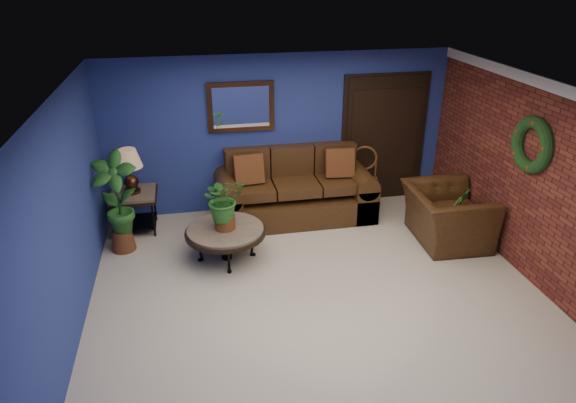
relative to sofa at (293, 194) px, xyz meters
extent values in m
plane|color=beige|center=(-0.14, -2.09, -0.36)|extent=(5.50, 5.50, 0.00)
cube|color=navy|center=(-0.14, 0.41, 0.89)|extent=(5.50, 0.04, 2.50)
cube|color=navy|center=(-2.89, -2.09, 0.89)|extent=(0.04, 5.00, 2.50)
cube|color=maroon|center=(2.61, -2.09, 0.89)|extent=(0.04, 5.00, 2.50)
cube|color=white|center=(-0.14, -2.09, 2.14)|extent=(5.50, 5.00, 0.02)
cube|color=white|center=(2.58, -2.09, 2.07)|extent=(0.03, 5.00, 0.14)
cube|color=#442514|center=(-0.74, 0.37, 1.36)|extent=(1.02, 0.06, 0.77)
cube|color=black|center=(1.61, 0.38, 0.69)|extent=(1.44, 0.06, 2.18)
torus|color=black|center=(2.55, -2.04, 1.34)|extent=(0.16, 0.72, 0.72)
cube|color=#442913|center=(0.00, -0.09, -0.16)|extent=(2.45, 1.06, 0.40)
cube|color=#442913|center=(0.00, 0.29, 0.21)|extent=(2.10, 0.29, 1.00)
cube|color=#442913|center=(-0.70, -0.16, 0.21)|extent=(0.68, 0.73, 0.16)
cube|color=#442913|center=(0.00, -0.16, 0.21)|extent=(0.68, 0.73, 0.16)
cube|color=#442913|center=(0.70, -0.16, 0.21)|extent=(0.68, 0.73, 0.16)
cube|color=#442913|center=(-1.05, -0.09, -0.08)|extent=(0.36, 1.06, 0.56)
cube|color=#442913|center=(1.05, -0.09, -0.08)|extent=(0.36, 1.06, 0.56)
cube|color=brown|center=(-0.71, -0.11, 0.52)|extent=(0.45, 0.13, 0.45)
cube|color=brown|center=(0.71, -0.11, 0.52)|extent=(0.45, 0.13, 0.45)
cylinder|color=#514C47|center=(-1.18, -1.16, 0.08)|extent=(1.03, 1.03, 0.05)
cylinder|color=black|center=(-1.18, -1.16, 0.05)|extent=(1.09, 1.09, 0.05)
cylinder|color=black|center=(-1.18, -1.16, -0.15)|extent=(0.14, 0.14, 0.42)
cube|color=#514C47|center=(-2.44, -0.04, 0.24)|extent=(0.64, 0.64, 0.05)
cube|color=black|center=(-2.44, -0.04, 0.20)|extent=(0.68, 0.68, 0.04)
cube|color=black|center=(-2.44, -0.04, -0.24)|extent=(0.58, 0.58, 0.03)
cylinder|color=black|center=(-2.72, -0.31, -0.06)|extent=(0.03, 0.03, 0.60)
cylinder|color=black|center=(-2.17, -0.31, -0.06)|extent=(0.03, 0.03, 0.60)
cylinder|color=black|center=(-2.72, 0.23, -0.06)|extent=(0.03, 0.03, 0.60)
cylinder|color=black|center=(-2.17, 0.23, -0.06)|extent=(0.03, 0.03, 0.60)
cylinder|color=#442514|center=(-2.44, -0.04, 0.29)|extent=(0.24, 0.24, 0.05)
sphere|color=#442514|center=(-2.44, -0.04, 0.40)|extent=(0.22, 0.22, 0.22)
cylinder|color=#442514|center=(-2.44, -0.04, 0.58)|extent=(0.02, 0.02, 0.27)
cone|color=#A3795A|center=(-2.44, -0.04, 0.78)|extent=(0.39, 0.39, 0.27)
cube|color=brown|center=(1.17, -0.04, 0.13)|extent=(0.54, 0.54, 0.04)
torus|color=brown|center=(1.22, 0.15, 0.47)|extent=(0.41, 0.14, 0.42)
cylinder|color=brown|center=(0.94, -0.18, -0.13)|extent=(0.04, 0.04, 0.47)
cylinder|color=brown|center=(1.30, -0.27, -0.13)|extent=(0.04, 0.04, 0.47)
cylinder|color=brown|center=(1.03, 0.19, -0.13)|extent=(0.04, 0.04, 0.47)
cylinder|color=brown|center=(1.40, 0.09, -0.13)|extent=(0.04, 0.04, 0.47)
imported|color=#442913|center=(2.01, -1.25, 0.03)|extent=(1.11, 1.26, 0.79)
cylinder|color=brown|center=(-1.18, -1.16, 0.20)|extent=(0.28, 0.28, 0.18)
imported|color=#1B551A|center=(-1.18, -1.16, 0.55)|extent=(0.66, 0.61, 0.62)
cylinder|color=brown|center=(2.21, -1.18, -0.26)|extent=(0.26, 0.26, 0.20)
imported|color=#1B551A|center=(2.21, -1.18, 0.11)|extent=(0.39, 0.33, 0.64)
cylinder|color=brown|center=(-2.59, -0.62, -0.21)|extent=(0.34, 0.34, 0.30)
imported|color=#1B551A|center=(-2.59, -0.62, 0.49)|extent=(0.72, 0.57, 1.20)
camera|label=1|loc=(-1.54, -7.31, 3.36)|focal=32.00mm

